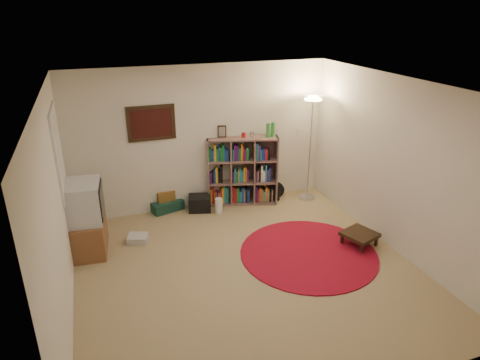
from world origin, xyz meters
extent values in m
cube|color=#988159|center=(0.00, 0.00, -0.01)|extent=(4.50, 4.50, 0.02)
cube|color=white|center=(0.00, 0.00, 2.51)|extent=(4.50, 4.50, 0.02)
cube|color=beige|center=(0.00, 2.26, 1.25)|extent=(4.50, 0.02, 2.50)
cube|color=beige|center=(0.00, -2.26, 1.25)|extent=(4.50, 0.02, 2.50)
cube|color=beige|center=(-2.26, 0.00, 1.25)|extent=(0.02, 4.50, 2.50)
cube|color=beige|center=(2.26, 0.00, 1.25)|extent=(0.02, 4.50, 2.50)
cube|color=black|center=(-0.85, 2.23, 1.60)|extent=(0.78, 0.04, 0.58)
cube|color=#44110D|center=(-0.85, 2.21, 1.60)|extent=(0.66, 0.01, 0.46)
cube|color=white|center=(-2.23, 1.30, 1.55)|extent=(0.03, 1.00, 1.20)
cube|color=beige|center=(1.85, 2.24, 1.20)|extent=(0.08, 0.01, 0.12)
cube|color=#77564F|center=(0.68, 2.11, 0.01)|extent=(1.29, 0.68, 0.03)
cube|color=#77564F|center=(0.68, 2.11, 1.23)|extent=(1.29, 0.68, 0.03)
cube|color=#77564F|center=(0.10, 2.27, 0.62)|extent=(0.12, 0.35, 1.24)
cube|color=#77564F|center=(1.27, 1.94, 0.62)|extent=(0.12, 0.35, 1.24)
cube|color=#77564F|center=(0.73, 2.27, 0.62)|extent=(1.20, 0.35, 1.24)
cube|color=#77564F|center=(0.48, 2.16, 0.62)|extent=(0.12, 0.33, 1.19)
cube|color=#77564F|center=(0.88, 2.05, 0.62)|extent=(0.12, 0.33, 1.19)
cube|color=#77564F|center=(0.68, 2.11, 0.41)|extent=(1.24, 0.65, 0.03)
cube|color=#77564F|center=(0.68, 2.11, 0.83)|extent=(1.24, 0.65, 0.03)
cube|color=gold|center=(0.12, 2.23, 0.17)|extent=(0.07, 0.15, 0.27)
cube|color=#A8181E|center=(0.16, 2.22, 0.19)|extent=(0.07, 0.15, 0.32)
cube|color=#C05818|center=(0.19, 2.21, 0.14)|extent=(0.07, 0.15, 0.22)
cube|color=#451860|center=(0.23, 2.20, 0.14)|extent=(0.07, 0.15, 0.22)
cube|color=#C05818|center=(0.26, 2.19, 0.13)|extent=(0.07, 0.14, 0.20)
cube|color=#A8181E|center=(0.29, 2.18, 0.16)|extent=(0.07, 0.14, 0.26)
cube|color=gold|center=(0.33, 2.17, 0.19)|extent=(0.07, 0.15, 0.31)
cube|color=teal|center=(0.37, 2.16, 0.19)|extent=(0.07, 0.15, 0.32)
cube|color=teal|center=(0.40, 2.15, 0.18)|extent=(0.07, 0.15, 0.29)
cube|color=#451860|center=(0.12, 2.23, 0.53)|extent=(0.08, 0.15, 0.20)
cube|color=black|center=(0.16, 2.22, 0.54)|extent=(0.07, 0.15, 0.22)
cube|color=navy|center=(0.19, 2.21, 0.56)|extent=(0.07, 0.15, 0.26)
cube|color=gold|center=(0.23, 2.20, 0.58)|extent=(0.07, 0.15, 0.30)
cube|color=black|center=(0.27, 2.19, 0.55)|extent=(0.08, 0.15, 0.23)
cube|color=black|center=(0.31, 2.17, 0.59)|extent=(0.08, 0.15, 0.31)
cube|color=#18782B|center=(0.12, 2.23, 0.96)|extent=(0.08, 0.15, 0.25)
cube|color=navy|center=(0.16, 2.22, 0.93)|extent=(0.08, 0.15, 0.20)
cube|color=gold|center=(0.20, 2.20, 0.99)|extent=(0.07, 0.15, 0.31)
cube|color=#18782B|center=(0.25, 2.19, 0.95)|extent=(0.08, 0.15, 0.23)
cube|color=navy|center=(0.28, 2.18, 0.97)|extent=(0.06, 0.14, 0.28)
cube|color=#18782B|center=(0.31, 2.18, 0.96)|extent=(0.06, 0.14, 0.26)
cube|color=#18782B|center=(0.34, 2.17, 0.98)|extent=(0.08, 0.15, 0.30)
cube|color=navy|center=(0.38, 2.16, 0.96)|extent=(0.06, 0.14, 0.25)
cube|color=navy|center=(0.41, 2.15, 0.94)|extent=(0.08, 0.15, 0.21)
cube|color=#A8181E|center=(0.52, 2.12, 0.18)|extent=(0.07, 0.15, 0.30)
cube|color=#A8181E|center=(0.55, 2.11, 0.17)|extent=(0.07, 0.15, 0.28)
cube|color=#18782B|center=(0.59, 2.10, 0.17)|extent=(0.08, 0.15, 0.28)
cube|color=teal|center=(0.63, 2.08, 0.14)|extent=(0.07, 0.15, 0.21)
cube|color=navy|center=(0.67, 2.07, 0.17)|extent=(0.08, 0.15, 0.29)
cube|color=olive|center=(0.71, 2.06, 0.16)|extent=(0.06, 0.14, 0.25)
cube|color=black|center=(0.74, 2.06, 0.17)|extent=(0.07, 0.15, 0.29)
cube|color=navy|center=(0.77, 2.05, 0.15)|extent=(0.08, 0.15, 0.24)
cube|color=#451860|center=(0.51, 2.12, 0.54)|extent=(0.06, 0.14, 0.21)
cube|color=teal|center=(0.54, 2.11, 0.56)|extent=(0.07, 0.14, 0.26)
cube|color=#18782B|center=(0.57, 2.10, 0.53)|extent=(0.07, 0.15, 0.20)
cube|color=olive|center=(0.60, 2.09, 0.55)|extent=(0.06, 0.14, 0.24)
cube|color=teal|center=(0.63, 2.09, 0.56)|extent=(0.06, 0.14, 0.26)
cube|color=teal|center=(0.67, 2.08, 0.54)|extent=(0.08, 0.15, 0.21)
cube|color=gold|center=(0.70, 2.07, 0.57)|extent=(0.06, 0.14, 0.28)
cube|color=#C05818|center=(0.73, 2.06, 0.57)|extent=(0.07, 0.14, 0.28)
cube|color=#451860|center=(0.76, 2.05, 0.54)|extent=(0.06, 0.14, 0.23)
cube|color=teal|center=(0.51, 2.12, 0.94)|extent=(0.06, 0.14, 0.21)
cube|color=#451860|center=(0.54, 2.11, 0.98)|extent=(0.07, 0.15, 0.29)
cube|color=#451860|center=(0.58, 2.10, 0.97)|extent=(0.08, 0.15, 0.28)
cube|color=#18782B|center=(0.62, 2.09, 0.95)|extent=(0.07, 0.15, 0.23)
cube|color=gold|center=(0.65, 2.08, 0.98)|extent=(0.06, 0.14, 0.30)
cube|color=#A8181E|center=(0.68, 2.07, 0.97)|extent=(0.06, 0.14, 0.27)
cube|color=#451860|center=(0.71, 2.06, 0.94)|extent=(0.07, 0.15, 0.21)
cube|color=#18782B|center=(0.75, 2.05, 0.95)|extent=(0.08, 0.15, 0.23)
cube|color=#451860|center=(0.91, 2.01, 0.18)|extent=(0.07, 0.15, 0.30)
cube|color=#A8181E|center=(0.95, 2.00, 0.15)|extent=(0.07, 0.14, 0.23)
cube|color=olive|center=(0.98, 1.99, 0.17)|extent=(0.06, 0.14, 0.27)
cube|color=#C05818|center=(1.01, 1.98, 0.15)|extent=(0.08, 0.15, 0.24)
cube|color=teal|center=(1.05, 1.97, 0.14)|extent=(0.08, 0.15, 0.21)
cube|color=#C05818|center=(1.09, 1.96, 0.18)|extent=(0.07, 0.15, 0.29)
cube|color=olive|center=(1.12, 1.95, 0.16)|extent=(0.07, 0.15, 0.25)
cube|color=black|center=(1.16, 1.94, 0.13)|extent=(0.07, 0.15, 0.20)
cube|color=olive|center=(1.19, 1.93, 0.15)|extent=(0.07, 0.14, 0.23)
cube|color=#451860|center=(0.91, 2.01, 0.53)|extent=(0.06, 0.14, 0.20)
cube|color=olive|center=(0.94, 2.00, 0.54)|extent=(0.06, 0.14, 0.21)
cube|color=black|center=(0.97, 1.99, 0.57)|extent=(0.07, 0.15, 0.28)
cube|color=silver|center=(1.00, 1.98, 0.58)|extent=(0.07, 0.15, 0.31)
cube|color=silver|center=(1.04, 1.97, 0.53)|extent=(0.07, 0.15, 0.20)
cube|color=teal|center=(1.07, 1.96, 0.59)|extent=(0.06, 0.14, 0.32)
cube|color=#451860|center=(1.11, 1.95, 0.55)|extent=(0.07, 0.15, 0.23)
cube|color=navy|center=(1.14, 1.94, 0.56)|extent=(0.06, 0.14, 0.26)
cube|color=teal|center=(0.92, 2.00, 0.99)|extent=(0.08, 0.15, 0.31)
cube|color=#451860|center=(0.95, 1.99, 0.97)|extent=(0.06, 0.14, 0.28)
cube|color=teal|center=(0.98, 1.99, 0.93)|extent=(0.06, 0.14, 0.20)
cube|color=navy|center=(1.01, 1.98, 0.94)|extent=(0.06, 0.14, 0.21)
cube|color=navy|center=(1.04, 1.97, 0.94)|extent=(0.06, 0.14, 0.21)
cube|color=#A8181E|center=(1.07, 1.96, 0.94)|extent=(0.08, 0.15, 0.21)
cube|color=black|center=(1.11, 1.95, 0.94)|extent=(0.07, 0.15, 0.21)
cube|color=black|center=(0.34, 2.22, 1.35)|extent=(0.15, 0.06, 0.21)
cube|color=gray|center=(0.34, 2.21, 1.35)|extent=(0.11, 0.04, 0.17)
cylinder|color=#9C0E10|center=(0.70, 2.10, 1.28)|extent=(0.09, 0.09, 0.08)
cylinder|color=silver|center=(0.84, 2.06, 1.29)|extent=(0.08, 0.08, 0.10)
cylinder|color=green|center=(1.10, 1.95, 1.37)|extent=(0.09, 0.09, 0.25)
cylinder|color=green|center=(1.20, 1.99, 1.37)|extent=(0.09, 0.09, 0.25)
cylinder|color=silver|center=(1.89, 1.87, 0.02)|extent=(0.39, 0.39, 0.03)
cylinder|color=silver|center=(1.89, 1.87, 0.93)|extent=(0.03, 0.03, 1.80)
cone|color=silver|center=(1.89, 1.87, 1.86)|extent=(0.47, 0.47, 0.14)
cylinder|color=#FFD88C|center=(1.89, 1.87, 1.87)|extent=(0.38, 0.38, 0.02)
cylinder|color=black|center=(1.30, 2.00, 0.01)|extent=(0.20, 0.20, 0.03)
cylinder|color=black|center=(1.30, 2.00, 0.09)|extent=(0.04, 0.04, 0.13)
cylinder|color=black|center=(1.29, 1.98, 0.20)|extent=(0.32, 0.13, 0.31)
cube|color=brown|center=(-2.03, 1.26, 0.26)|extent=(0.59, 0.80, 0.52)
cube|color=silver|center=(-2.03, 1.26, 0.80)|extent=(0.58, 0.67, 0.57)
cube|color=black|center=(-1.77, 1.24, 0.80)|extent=(0.07, 0.54, 0.48)
cube|color=black|center=(-1.76, 1.23, 0.80)|extent=(0.06, 0.48, 0.41)
cube|color=silver|center=(-1.32, 1.31, 0.05)|extent=(0.36, 0.33, 0.10)
cube|color=#123127|center=(-0.70, 2.27, 0.09)|extent=(0.63, 0.49, 0.18)
cube|color=brown|center=(-0.70, 2.30, 0.27)|extent=(0.34, 0.27, 0.18)
cube|color=black|center=(-0.14, 2.05, 0.13)|extent=(0.46, 0.41, 0.27)
cylinder|color=white|center=(0.14, 1.83, 0.13)|extent=(0.15, 0.15, 0.27)
cylinder|color=maroon|center=(0.99, 0.11, 0.01)|extent=(2.00, 2.00, 0.02)
cube|color=black|center=(1.83, 0.08, 0.18)|extent=(0.57, 0.57, 0.05)
cube|color=black|center=(1.72, -0.15, 0.08)|extent=(0.05, 0.05, 0.16)
cube|color=black|center=(2.06, -0.03, 0.08)|extent=(0.05, 0.05, 0.16)
cube|color=black|center=(1.60, 0.19, 0.08)|extent=(0.05, 0.05, 0.16)
cube|color=black|center=(1.94, 0.31, 0.08)|extent=(0.05, 0.05, 0.16)
camera|label=1|loc=(-1.76, -4.63, 3.37)|focal=32.00mm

